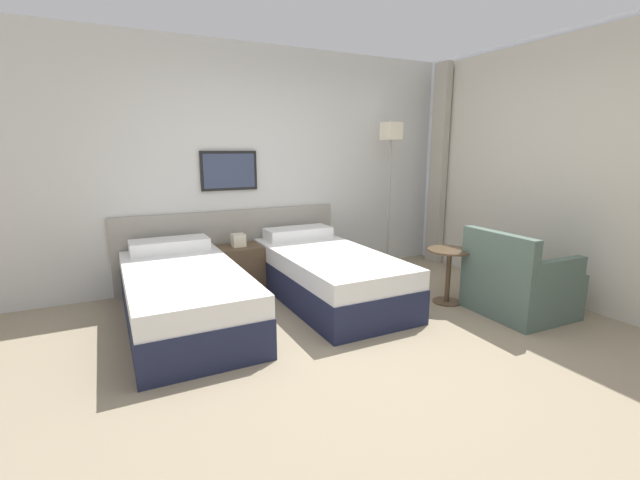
{
  "coord_description": "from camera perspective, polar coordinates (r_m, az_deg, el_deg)",
  "views": [
    {
      "loc": [
        -1.72,
        -2.62,
        1.55
      ],
      "look_at": [
        0.16,
        1.1,
        0.66
      ],
      "focal_mm": 24.0,
      "sensor_mm": 36.0,
      "label": 1
    }
  ],
  "objects": [
    {
      "name": "ground_plane",
      "position": [
        3.5,
        5.93,
        -14.29
      ],
      "size": [
        16.0,
        16.0,
        0.0
      ],
      "primitive_type": "plane",
      "color": "gray"
    },
    {
      "name": "wall_headboard",
      "position": [
        5.15,
        -7.69,
        9.2
      ],
      "size": [
        10.0,
        0.1,
        2.7
      ],
      "color": "silver",
      "rests_on": "ground_plane"
    },
    {
      "name": "wall_window",
      "position": [
        4.91,
        31.62,
        7.85
      ],
      "size": [
        0.21,
        4.7,
        2.7
      ],
      "color": "white",
      "rests_on": "ground_plane"
    },
    {
      "name": "bed_near_door",
      "position": [
        4.05,
        -17.64,
        -7.04
      ],
      "size": [
        0.97,
        2.01,
        0.64
      ],
      "color": "#1E233D",
      "rests_on": "ground_plane"
    },
    {
      "name": "bed_near_window",
      "position": [
        4.49,
        1.0,
        -4.6
      ],
      "size": [
        0.97,
        2.01,
        0.64
      ],
      "color": "#1E233D",
      "rests_on": "ground_plane"
    },
    {
      "name": "nightstand",
      "position": [
        4.9,
        -10.69,
        -3.51
      ],
      "size": [
        0.48,
        0.4,
        0.63
      ],
      "color": "brown",
      "rests_on": "ground_plane"
    },
    {
      "name": "floor_lamp",
      "position": [
        5.54,
        9.39,
        11.62
      ],
      "size": [
        0.24,
        0.24,
        1.87
      ],
      "color": "#9E9993",
      "rests_on": "ground_plane"
    },
    {
      "name": "side_table",
      "position": [
        4.53,
        16.79,
        -3.31
      ],
      "size": [
        0.44,
        0.44,
        0.56
      ],
      "color": "brown",
      "rests_on": "ground_plane"
    },
    {
      "name": "armchair",
      "position": [
        4.5,
        24.92,
        -5.53
      ],
      "size": [
        0.78,
        0.83,
        0.81
      ],
      "rotation": [
        0.0,
        0.0,
        1.54
      ],
      "color": "#4C6056",
      "rests_on": "ground_plane"
    }
  ]
}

